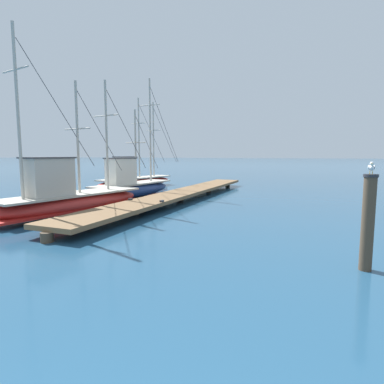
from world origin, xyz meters
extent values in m
cube|color=brown|center=(-5.46, 16.34, 0.37)|extent=(2.80, 18.41, 0.16)
cylinder|color=#4C3D2D|center=(-5.97, 7.19, 0.15)|extent=(0.36, 0.36, 0.29)
cylinder|color=#4C3D2D|center=(-5.71, 11.77, 0.15)|extent=(0.36, 0.36, 0.29)
cylinder|color=#4C3D2D|center=(-5.46, 16.34, 0.15)|extent=(0.36, 0.36, 0.29)
cylinder|color=#4C3D2D|center=(-5.21, 20.92, 0.15)|extent=(0.36, 0.36, 0.29)
cylinder|color=#4C3D2D|center=(-4.96, 25.50, 0.15)|extent=(0.36, 0.36, 0.29)
cube|color=#333338|center=(-6.46, 12.73, 0.49)|extent=(0.13, 0.21, 0.08)
cube|color=#333338|center=(-4.87, 12.64, 0.49)|extent=(0.13, 0.21, 0.08)
ellipsoid|color=navy|center=(-8.47, 16.44, 0.42)|extent=(2.65, 6.64, 0.84)
cube|color=#B2AD9E|center=(-8.47, 16.44, 0.80)|extent=(2.35, 5.97, 0.08)
cube|color=silver|center=(-8.63, 15.49, 1.55)|extent=(1.08, 1.82, 1.42)
cube|color=#3D3D42|center=(-8.63, 15.49, 2.29)|extent=(1.16, 1.97, 0.06)
cylinder|color=#B2ADA3|center=(-8.42, 16.76, 2.95)|extent=(0.11, 0.11, 4.21)
cylinder|color=#B2ADA3|center=(-8.42, 16.76, 3.17)|extent=(1.43, 0.30, 0.06)
cylinder|color=#333338|center=(-8.23, 17.89, 3.16)|extent=(0.38, 2.17, 3.12)
cylinder|color=#B2ADA3|center=(-8.18, 18.20, 3.95)|extent=(0.11, 0.11, 6.22)
cylinder|color=#B2ADA3|center=(-8.18, 18.20, 5.49)|extent=(1.43, 0.30, 0.06)
cylinder|color=#333338|center=(-7.91, 19.85, 4.26)|extent=(0.56, 3.19, 4.60)
ellipsoid|color=#AD2823|center=(-8.34, 11.18, 0.43)|extent=(3.55, 7.32, 0.86)
cube|color=#B2AD9E|center=(-8.34, 11.18, 0.82)|extent=(3.16, 6.58, 0.08)
cube|color=#B21E19|center=(-8.34, 11.18, 0.24)|extent=(3.53, 7.19, 0.08)
cube|color=#B7B2A8|center=(-8.60, 10.15, 1.60)|extent=(1.43, 1.92, 1.49)
cube|color=#3D3D42|center=(-8.60, 10.15, 2.37)|extent=(1.55, 2.07, 0.06)
cylinder|color=#B2ADA3|center=(-8.25, 11.52, 3.21)|extent=(0.11, 0.11, 4.70)
cylinder|color=#B2ADA3|center=(-8.25, 11.52, 3.58)|extent=(1.63, 0.47, 0.06)
cylinder|color=#333338|center=(-7.93, 12.75, 3.44)|extent=(0.63, 2.38, 3.48)
cylinder|color=#B2ADA3|center=(-7.85, 13.06, 3.37)|extent=(0.11, 0.11, 5.03)
cylinder|color=#B2ADA3|center=(-7.85, 13.06, 4.28)|extent=(1.63, 0.47, 0.06)
cylinder|color=#333338|center=(-7.52, 14.38, 3.62)|extent=(0.67, 2.54, 3.72)
cylinder|color=#B2ADA3|center=(-8.86, 9.12, 3.98)|extent=(0.11, 0.11, 6.25)
cylinder|color=#B2ADA3|center=(-8.86, 9.12, 5.48)|extent=(1.63, 0.47, 0.06)
cylinder|color=#333338|center=(-8.45, 10.76, 4.30)|extent=(0.83, 3.15, 4.62)
ellipsoid|color=#AD2823|center=(-11.02, 21.39, 0.38)|extent=(3.31, 7.63, 0.77)
cube|color=#B2AD9E|center=(-11.02, 21.39, 0.73)|extent=(2.95, 6.86, 0.08)
cube|color=#B7B2A8|center=(-11.28, 20.31, 1.53)|extent=(1.13, 1.68, 1.52)
cube|color=#3D3D42|center=(-11.28, 20.31, 2.32)|extent=(1.22, 1.82, 0.06)
cylinder|color=#B2ADA3|center=(-10.93, 21.76, 3.70)|extent=(0.11, 0.11, 5.87)
cylinder|color=#B2ADA3|center=(-10.93, 21.76, 4.79)|extent=(1.38, 0.40, 0.06)
cylinder|color=#333338|center=(-10.55, 23.30, 4.00)|extent=(0.75, 2.97, 4.34)
cylinder|color=#B2ADA3|center=(-10.52, 23.39, 3.66)|extent=(0.11, 0.11, 5.79)
cylinder|color=#B2ADA3|center=(-10.52, 23.39, 4.38)|extent=(1.38, 0.40, 0.06)
cylinder|color=#333338|center=(-10.15, 24.91, 3.95)|extent=(0.74, 2.93, 4.28)
cylinder|color=#4C3D2D|center=(2.26, 7.73, 1.05)|extent=(0.26, 0.26, 2.09)
cylinder|color=#28282D|center=(2.26, 7.73, 2.06)|extent=(0.30, 0.30, 0.06)
cylinder|color=gold|center=(2.29, 7.73, 2.13)|extent=(0.01, 0.01, 0.07)
cylinder|color=gold|center=(2.24, 7.74, 2.13)|extent=(0.01, 0.01, 0.07)
ellipsoid|color=white|center=(2.26, 7.73, 2.23)|extent=(0.16, 0.29, 0.13)
ellipsoid|color=silver|center=(2.32, 7.75, 2.24)|extent=(0.07, 0.24, 0.09)
ellipsoid|color=#383838|center=(2.33, 7.86, 2.24)|extent=(0.03, 0.07, 0.04)
ellipsoid|color=silver|center=(2.21, 7.76, 2.24)|extent=(0.07, 0.24, 0.09)
ellipsoid|color=#383838|center=(2.23, 7.87, 2.24)|extent=(0.03, 0.07, 0.04)
cone|color=white|center=(2.28, 7.88, 2.23)|extent=(0.08, 0.09, 0.07)
sphere|color=white|center=(2.24, 7.62, 2.32)|extent=(0.08, 0.08, 0.08)
cone|color=gold|center=(2.24, 7.57, 2.31)|extent=(0.03, 0.05, 0.02)
camera|label=1|loc=(0.96, 0.11, 2.52)|focal=30.05mm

